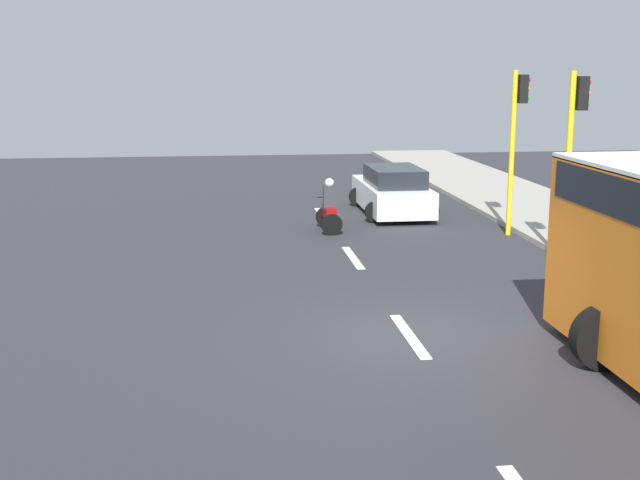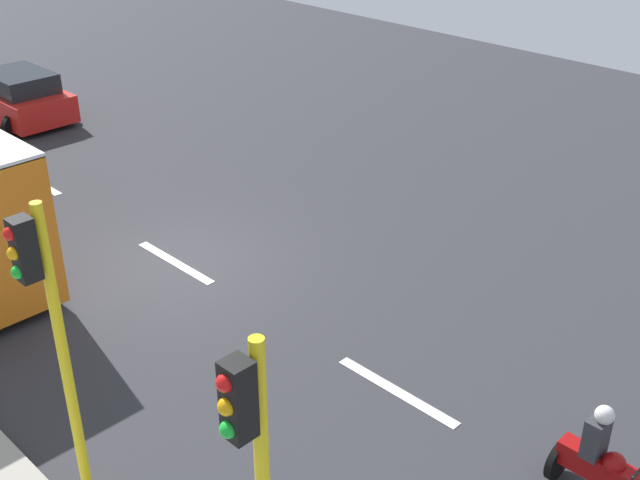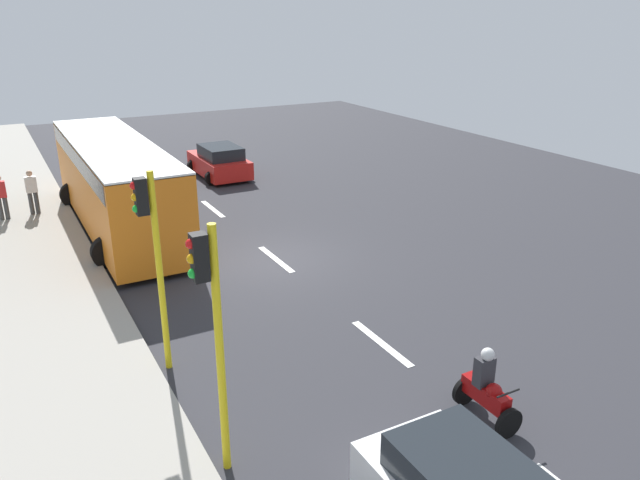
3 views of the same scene
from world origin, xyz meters
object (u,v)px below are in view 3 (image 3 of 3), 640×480
city_bus (115,179)px  pedestrian_near_signal (32,191)px  motorcycle (487,390)px  car_red (220,162)px  traffic_light_corner (152,245)px  traffic_light_midblock (212,319)px  pedestrian_by_tree (1,196)px

city_bus → pedestrian_near_signal: city_bus is taller
motorcycle → pedestrian_near_signal: (6.41, -17.61, 0.42)m
car_red → traffic_light_corner: bearing=65.7°
car_red → traffic_light_midblock: (6.87, 18.89, 2.22)m
pedestrian_by_tree → traffic_light_midblock: size_ratio=0.38×
car_red → traffic_light_corner: 16.86m
motorcycle → pedestrian_by_tree: pedestrian_by_tree is taller
city_bus → motorcycle: city_bus is taller
car_red → pedestrian_near_signal: pedestrian_near_signal is taller
car_red → traffic_light_midblock: traffic_light_midblock is taller
pedestrian_near_signal → pedestrian_by_tree: (1.06, 0.19, 0.00)m
traffic_light_corner → traffic_light_midblock: 3.65m
car_red → motorcycle: motorcycle is taller
pedestrian_by_tree → motorcycle: bearing=113.2°
car_red → city_bus: 7.82m
pedestrian_by_tree → traffic_light_corner: traffic_light_corner is taller
traffic_light_midblock → motorcycle: bearing=167.3°
city_bus → traffic_light_midblock: (1.16, 13.67, 1.08)m
pedestrian_near_signal → motorcycle: bearing=110.0°
city_bus → pedestrian_near_signal: bearing=-47.3°
pedestrian_near_signal → pedestrian_by_tree: size_ratio=1.00×
pedestrian_by_tree → traffic_light_corner: (-2.50, 12.64, 1.87)m
city_bus → pedestrian_near_signal: size_ratio=6.51×
city_bus → traffic_light_corner: 10.15m
city_bus → traffic_light_midblock: 13.77m
motorcycle → pedestrian_by_tree: (7.48, -17.42, 0.42)m
traffic_light_corner → traffic_light_midblock: (0.00, 3.65, 0.00)m
city_bus → car_red: bearing=-137.6°
city_bus → pedestrian_by_tree: 4.57m
pedestrian_by_tree → traffic_light_corner: bearing=101.2°
car_red → pedestrian_near_signal: size_ratio=2.34×
city_bus → traffic_light_corner: bearing=83.4°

